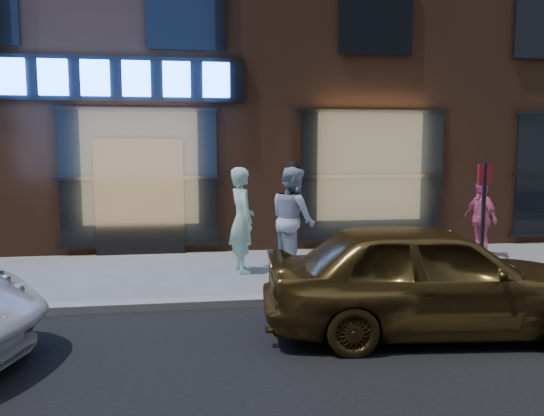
# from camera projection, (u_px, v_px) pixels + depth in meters

# --- Properties ---
(ground) EXTENTS (90.00, 90.00, 0.00)m
(ground) POSITION_uv_depth(u_px,v_px,m) (113.00, 311.00, 7.25)
(ground) COLOR slate
(ground) RESTS_ON ground
(curb) EXTENTS (60.00, 0.25, 0.12)m
(curb) POSITION_uv_depth(u_px,v_px,m) (112.00, 307.00, 7.24)
(curb) COLOR gray
(curb) RESTS_ON ground
(storefront_building) EXTENTS (30.20, 8.28, 10.30)m
(storefront_building) POSITION_uv_depth(u_px,v_px,m) (151.00, 40.00, 14.51)
(storefront_building) COLOR #54301E
(storefront_building) RESTS_ON ground
(man_bowtie) EXTENTS (0.58, 0.77, 1.88)m
(man_bowtie) POSITION_uv_depth(u_px,v_px,m) (242.00, 220.00, 9.42)
(man_bowtie) COLOR #B8F1CE
(man_bowtie) RESTS_ON ground
(man_cap) EXTENTS (0.94, 1.08, 1.89)m
(man_cap) POSITION_uv_depth(u_px,v_px,m) (293.00, 219.00, 9.48)
(man_cap) COLOR silver
(man_cap) RESTS_ON ground
(passerby) EXTENTS (0.53, 0.96, 1.55)m
(passerby) POSITION_uv_depth(u_px,v_px,m) (480.00, 219.00, 10.84)
(passerby) COLOR #E25D92
(passerby) RESTS_ON ground
(gold_sedan) EXTENTS (4.15, 1.98, 1.37)m
(gold_sedan) POSITION_uv_depth(u_px,v_px,m) (431.00, 277.00, 6.34)
(gold_sedan) COLOR brown
(gold_sedan) RESTS_ON ground
(sign_post) EXTENTS (0.30, 0.16, 2.01)m
(sign_post) POSITION_uv_depth(u_px,v_px,m) (483.00, 215.00, 7.96)
(sign_post) COLOR #262628
(sign_post) RESTS_ON ground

